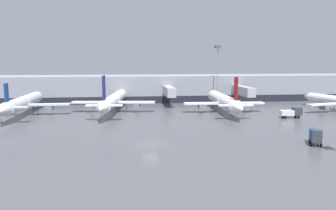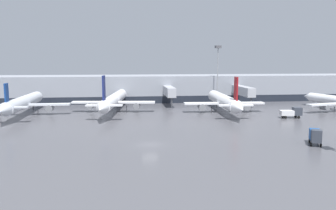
# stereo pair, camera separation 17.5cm
# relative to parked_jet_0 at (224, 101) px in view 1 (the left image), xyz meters

# --- Properties ---
(ground_plane) EXTENTS (320.00, 320.00, 0.00)m
(ground_plane) POSITION_rel_parked_jet_0_xyz_m (-22.55, -32.72, -3.13)
(ground_plane) COLOR #4C4C51
(terminal_building) EXTENTS (160.00, 30.93, 9.00)m
(terminal_building) POSITION_rel_parked_jet_0_xyz_m (-22.35, 29.13, 1.37)
(terminal_building) COLOR gray
(terminal_building) RESTS_ON ground_plane
(parked_jet_0) EXTENTS (22.22, 35.57, 10.34)m
(parked_jet_0) POSITION_rel_parked_jet_0_xyz_m (0.00, 0.00, 0.00)
(parked_jet_0) COLOR white
(parked_jet_0) RESTS_ON ground_plane
(parked_jet_1) EXTENTS (23.04, 38.97, 10.72)m
(parked_jet_1) POSITION_rel_parked_jet_0_xyz_m (-30.25, 4.01, 0.21)
(parked_jet_1) COLOR white
(parked_jet_1) RESTS_ON ground_plane
(parked_jet_3) EXTENTS (23.77, 34.89, 9.15)m
(parked_jet_3) POSITION_rel_parked_jet_0_xyz_m (-53.44, 1.40, 0.18)
(parked_jet_3) COLOR silver
(parked_jet_3) RESTS_ON ground_plane
(service_truck_0) EXTENTS (5.34, 2.40, 2.69)m
(service_truck_0) POSITION_rel_parked_jet_0_xyz_m (14.07, -11.01, -1.66)
(service_truck_0) COLOR silver
(service_truck_0) RESTS_ON ground_plane
(service_truck_1) EXTENTS (3.07, 4.30, 2.79)m
(service_truck_1) POSITION_rel_parked_jet_0_xyz_m (5.22, -36.26, -1.53)
(service_truck_1) COLOR #19478C
(service_truck_1) RESTS_ON ground_plane
(apron_light_mast_0) EXTENTS (1.80, 1.80, 19.04)m
(apron_light_mast_0) POSITION_rel_parked_jet_0_xyz_m (3.06, 18.28, 11.82)
(apron_light_mast_0) COLOR gray
(apron_light_mast_0) RESTS_ON ground_plane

